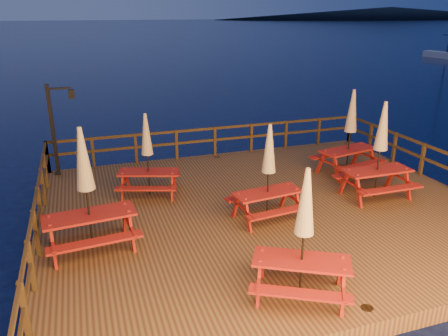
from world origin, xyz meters
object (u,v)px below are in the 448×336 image
Objects in this scene: lamp_post at (57,122)px; picnic_table_0 at (350,131)px; picnic_table_2 at (147,154)px; picnic_table_1 at (304,232)px.

picnic_table_0 is (9.02, -2.91, -0.33)m from lamp_post.
picnic_table_0 reaches higher than picnic_table_2.
picnic_table_2 is (-6.57, 0.26, -0.18)m from picnic_table_0.
picnic_table_1 is (-4.63, -5.49, -0.11)m from picnic_table_0.
picnic_table_2 is (2.45, -2.65, -0.52)m from lamp_post.
picnic_table_2 is at bearing -47.30° from lamp_post.
picnic_table_1 is (4.39, -8.40, -0.44)m from lamp_post.
lamp_post is at bearing 150.47° from picnic_table_0.
picnic_table_0 is 1.08× the size of picnic_table_1.
picnic_table_0 reaches higher than picnic_table_1.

